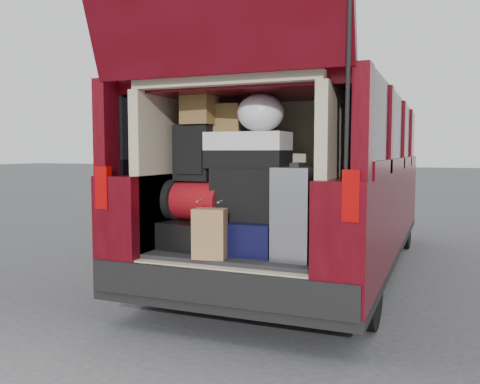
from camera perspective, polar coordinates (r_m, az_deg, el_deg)
The scene contains 14 objects.
ground at distance 3.74m, azimuth -0.56°, elevation -15.31°, with size 80.00×80.00×0.00m, color #373739.
minivan at distance 5.29m, azimuth 7.22°, elevation 0.62°, with size 1.90×5.35×2.77m.
load_floor at distance 3.90m, azimuth 1.03°, elevation -10.23°, with size 1.24×1.05×0.55m, color black.
black_hardshell at distance 3.87m, azimuth -5.06°, elevation -4.69°, with size 0.36×0.50×0.20m, color black.
navy_hardshell at distance 3.68m, azimuth 1.23°, elevation -4.93°, with size 0.43×0.52×0.23m, color black.
silver_roller at distance 3.46m, azimuth 6.53°, elevation -2.32°, with size 0.26×0.41×0.62m, color silver.
kraft_bag at distance 3.43m, azimuth -3.42°, elevation -4.69°, with size 0.22×0.14×0.34m, color #A17149.
red_duffel at distance 3.85m, azimuth -4.78°, elevation -0.96°, with size 0.46×0.30×0.30m, color maroon.
black_soft_case at distance 3.67m, azimuth 1.19°, elevation -0.24°, with size 0.52×0.31×0.37m, color black.
backpack at distance 3.85m, azimuth -5.06°, elevation 4.41°, with size 0.29×0.18×0.42m, color black.
twotone_duffel at distance 3.68m, azimuth 0.91°, elevation 4.71°, with size 0.58×0.30×0.26m, color silver.
grocery_sack_lower at distance 3.82m, azimuth -4.61°, elevation 9.16°, with size 0.23×0.19×0.21m, color brown.
grocery_sack_upper at distance 3.85m, azimuth -1.41°, elevation 8.24°, with size 0.21×0.17×0.21m, color brown.
plastic_bag_center at distance 3.63m, azimuth 2.33°, elevation 8.88°, with size 0.33×0.31×0.27m, color white.
Camera 1 is at (1.36, -3.24, 1.27)m, focal length 38.00 mm.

